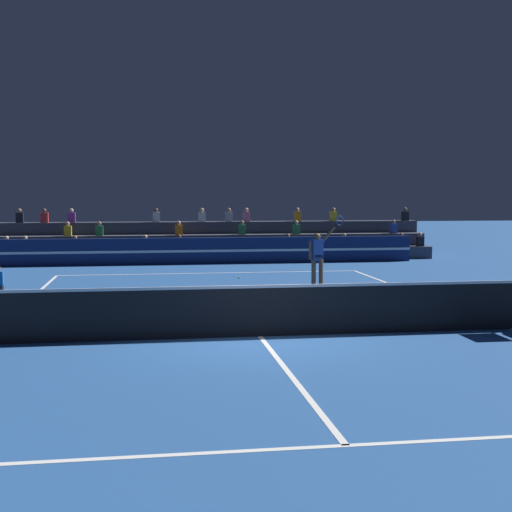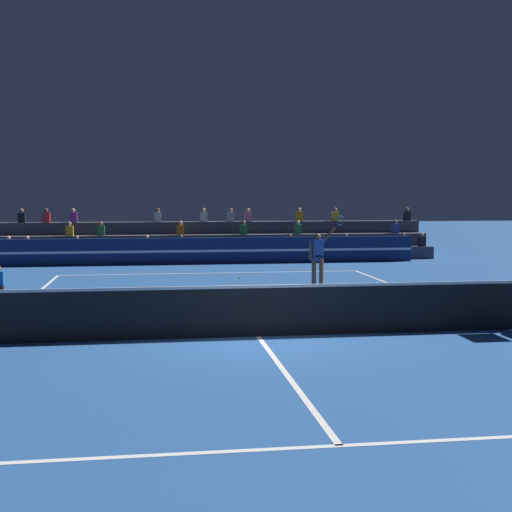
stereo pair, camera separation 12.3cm
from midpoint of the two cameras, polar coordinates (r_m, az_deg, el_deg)
ground_plane at (r=14.65m, az=0.08°, el=-6.46°), size 120.00×120.00×0.00m
court_lines at (r=14.65m, az=0.08°, el=-6.44°), size 11.10×23.90×0.01m
tennis_net at (r=14.55m, az=0.08°, el=-4.36°), size 12.00×0.10×1.10m
sponsor_banner_wall at (r=29.84m, az=-4.40°, el=0.42°), size 18.00×0.26×1.10m
bleacher_stand at (r=32.36m, az=-4.74°, el=0.95°), size 20.84×2.85×2.28m
tennis_player at (r=22.13m, az=4.81°, el=-0.04°), size 1.28×0.52×2.30m
tennis_ball at (r=24.64m, az=-1.49°, el=-1.73°), size 0.07×0.07×0.07m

